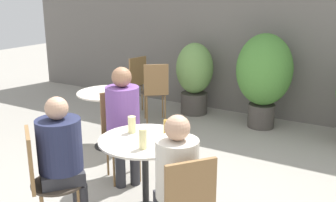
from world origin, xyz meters
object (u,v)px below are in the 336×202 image
(cafe_table_far, at_px, (108,105))
(beer_glass_1, at_px, (132,125))
(seated_person_0, at_px, (123,115))
(beer_glass_0, at_px, (166,128))
(seated_person_2, at_px, (176,177))
(potted_plant_0, at_px, (195,75))
(potted_plant_1, at_px, (264,73))
(bistro_chair_4, at_px, (134,79))
(bistro_chair_3, at_px, (156,88))
(bistro_chair_1, at_px, (44,174))
(seated_person_1, at_px, (62,154))
(beer_glass_2, at_px, (143,139))
(bistro_chair_0, at_px, (120,127))
(cafe_table_near, at_px, (145,155))

(cafe_table_far, height_order, beer_glass_1, beer_glass_1)
(seated_person_0, xyz_separation_m, beer_glass_0, (0.68, -0.26, 0.07))
(seated_person_0, bearing_deg, seated_person_2, -90.00)
(beer_glass_1, height_order, potted_plant_0, potted_plant_0)
(seated_person_2, height_order, potted_plant_1, potted_plant_1)
(bistro_chair_4, relative_size, seated_person_0, 0.75)
(bistro_chair_4, relative_size, beer_glass_1, 6.12)
(potted_plant_0, bearing_deg, bistro_chair_3, -109.37)
(bistro_chair_1, bearing_deg, seated_person_0, -50.65)
(bistro_chair_4, xyz_separation_m, seated_person_1, (1.48, -3.09, 0.15))
(beer_glass_1, relative_size, beer_glass_2, 0.89)
(bistro_chair_3, distance_m, potted_plant_1, 1.62)
(cafe_table_far, relative_size, bistro_chair_1, 0.83)
(cafe_table_far, xyz_separation_m, seated_person_2, (1.88, -1.55, 0.14))
(bistro_chair_3, xyz_separation_m, potted_plant_0, (0.27, 0.77, 0.09))
(seated_person_0, bearing_deg, bistro_chair_0, 90.00)
(seated_person_1, xyz_separation_m, potted_plant_0, (-0.59, 3.54, -0.06))
(bistro_chair_0, relative_size, bistro_chair_4, 1.00)
(seated_person_1, bearing_deg, bistro_chair_4, -26.65)
(seated_person_2, bearing_deg, beer_glass_1, -86.50)
(beer_glass_1, relative_size, potted_plant_1, 0.11)
(bistro_chair_0, bearing_deg, beer_glass_1, -94.81)
(bistro_chair_0, xyz_separation_m, beer_glass_1, (0.49, -0.45, 0.25))
(bistro_chair_1, relative_size, potted_plant_1, 0.67)
(cafe_table_near, distance_m, bistro_chair_0, 0.87)
(cafe_table_near, xyz_separation_m, beer_glass_1, (-0.19, 0.08, 0.23))
(cafe_table_far, height_order, bistro_chair_4, bistro_chair_4)
(bistro_chair_0, bearing_deg, seated_person_2, -90.00)
(bistro_chair_0, xyz_separation_m, bistro_chair_4, (-1.23, 2.00, 0.00))
(cafe_table_near, relative_size, seated_person_2, 0.69)
(seated_person_2, bearing_deg, cafe_table_far, -91.68)
(bistro_chair_4, bearing_deg, seated_person_2, 51.13)
(bistro_chair_1, xyz_separation_m, bistro_chair_3, (-0.76, 2.90, 0.00))
(seated_person_2, bearing_deg, seated_person_1, -45.10)
(cafe_table_far, bearing_deg, potted_plant_0, 80.92)
(bistro_chair_4, distance_m, seated_person_1, 3.43)
(bistro_chair_4, distance_m, beer_glass_0, 3.12)
(cafe_table_far, relative_size, beer_glass_1, 5.05)
(bistro_chair_4, height_order, seated_person_1, seated_person_1)
(bistro_chair_0, xyz_separation_m, bistro_chair_1, (0.15, -1.21, 0.00))
(bistro_chair_3, bearing_deg, beer_glass_2, 81.12)
(bistro_chair_3, height_order, beer_glass_2, bistro_chair_3)
(bistro_chair_0, distance_m, beer_glass_2, 1.09)
(cafe_table_far, distance_m, potted_plant_1, 2.32)
(seated_person_1, relative_size, beer_glass_1, 7.81)
(cafe_table_far, relative_size, seated_person_0, 0.62)
(cafe_table_near, relative_size, bistro_chair_4, 0.87)
(cafe_table_far, xyz_separation_m, beer_glass_0, (1.44, -0.94, 0.24))
(cafe_table_far, height_order, bistro_chair_1, bistro_chair_1)
(beer_glass_1, bearing_deg, cafe_table_far, 137.49)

